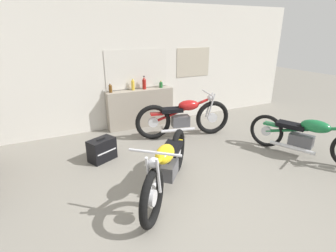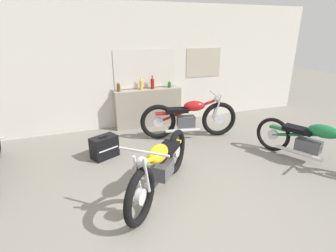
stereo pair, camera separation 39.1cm
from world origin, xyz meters
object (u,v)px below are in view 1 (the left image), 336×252
Objects in this scene: bottle_left_center at (133,84)px; bottle_right_center at (161,85)px; motorcycle_green at (306,136)px; bottle_leftmost at (110,88)px; motorcycle_red at (184,117)px; hard_case_black at (102,150)px; bottle_center at (144,83)px; motorcycle_yellow at (167,166)px.

bottle_left_center is 1.77× the size of bottle_right_center.
bottle_right_center reaches higher than motorcycle_green.
bottle_leftmost reaches higher than motorcycle_green.
bottle_right_center is at bearing 118.15° from motorcycle_green.
motorcycle_red is (0.75, -1.08, -0.58)m from bottle_left_center.
hard_case_black is (-1.11, -1.41, -0.82)m from bottle_left_center.
bottle_center is 2.99m from motorcycle_yellow.
bottle_center is 3.57m from motorcycle_green.
bottle_center is (0.27, -0.02, 0.01)m from bottle_left_center.
motorcycle_yellow is at bearing -89.50° from bottle_leftmost.
motorcycle_yellow is (-0.78, -2.82, -0.60)m from bottle_center.
motorcycle_yellow is at bearing -105.48° from bottle_center.
motorcycle_red reaches higher than motorcycle_green.
bottle_left_center is at bearing 2.23° from bottle_leftmost.
bottle_center reaches higher than bottle_right_center.
motorcycle_green is 0.95× the size of motorcycle_red.
bottle_left_center is (0.53, 0.02, 0.03)m from bottle_leftmost.
bottle_leftmost is 0.42× the size of hard_case_black.
motorcycle_red reaches higher than motorcycle_yellow.
bottle_leftmost is 0.11× the size of motorcycle_green.
motorcycle_green is (2.76, -0.09, -0.01)m from motorcycle_yellow.
bottle_right_center is at bearing -1.44° from bottle_center.
motorcycle_green is at bearing -24.27° from hard_case_black.
motorcycle_yellow is at bearing -125.56° from motorcycle_red.
motorcycle_green reaches higher than hard_case_black.
bottle_left_center is 0.15× the size of motorcycle_green.
bottle_left_center is 0.70m from bottle_right_center.
bottle_leftmost is 0.81m from bottle_center.
bottle_center reaches higher than bottle_leftmost.
bottle_right_center is at bearing 37.42° from hard_case_black.
bottle_left_center is 0.27m from bottle_center.
bottle_right_center is 1.18m from motorcycle_red.
motorcycle_yellow is (-1.21, -2.81, -0.54)m from bottle_right_center.
bottle_left_center is 0.18× the size of motorcycle_yellow.
motorcycle_green is at bearing -55.78° from bottle_center.
motorcycle_red is 1.90m from hard_case_black.
bottle_leftmost is at bearing -177.77° from bottle_left_center.
bottle_leftmost is 0.14× the size of motorcycle_yellow.
motorcycle_red is at bearing -39.65° from bottle_leftmost.
bottle_left_center reaches higher than motorcycle_green.
motorcycle_red is (-1.50, 1.85, 0.03)m from motorcycle_green.
bottle_center is at bearing 124.22° from motorcycle_green.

